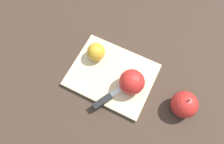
{
  "coord_description": "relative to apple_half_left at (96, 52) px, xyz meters",
  "views": [
    {
      "loc": [
        0.09,
        -0.3,
        0.75
      ],
      "look_at": [
        0.0,
        0.0,
        0.04
      ],
      "focal_mm": 35.0,
      "sensor_mm": 36.0,
      "label": 1
    }
  ],
  "objects": [
    {
      "name": "apple_whole",
      "position": [
        0.34,
        -0.1,
        -0.0
      ],
      "size": [
        0.09,
        0.09,
        0.1
      ],
      "color": "red",
      "rests_on": "ground_plane"
    },
    {
      "name": "apple_half_right",
      "position": [
        0.16,
        -0.08,
        0.01
      ],
      "size": [
        0.09,
        0.09,
        0.09
      ],
      "rotation": [
        0.0,
        0.0,
        4.36
      ],
      "color": "red",
      "rests_on": "cutting_board"
    },
    {
      "name": "apple_slice",
      "position": [
        0.18,
        -0.02,
        -0.03
      ],
      "size": [
        0.07,
        0.07,
        0.01
      ],
      "color": "beige",
      "rests_on": "cutting_board"
    },
    {
      "name": "apple_half_left",
      "position": [
        0.0,
        0.0,
        0.0
      ],
      "size": [
        0.07,
        0.07,
        0.07
      ],
      "rotation": [
        0.0,
        0.0,
        4.52
      ],
      "color": "gold",
      "rests_on": "cutting_board"
    },
    {
      "name": "cutting_board",
      "position": [
        0.08,
        -0.05,
        -0.04
      ],
      "size": [
        0.33,
        0.28,
        0.02
      ],
      "color": "#D1B789",
      "rests_on": "ground_plane"
    },
    {
      "name": "ground_plane",
      "position": [
        0.08,
        -0.05,
        -0.05
      ],
      "size": [
        4.0,
        4.0,
        0.0
      ],
      "primitive_type": "plane",
      "color": "#38281E"
    },
    {
      "name": "knife",
      "position": [
        0.08,
        -0.16,
        -0.02
      ],
      "size": [
        0.12,
        0.15,
        0.02
      ],
      "rotation": [
        0.0,
        0.0,
        0.92
      ],
      "color": "silver",
      "rests_on": "cutting_board"
    }
  ]
}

